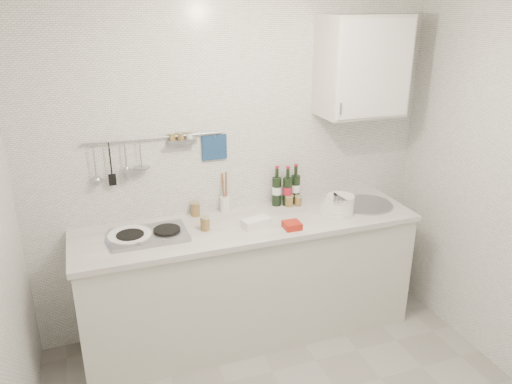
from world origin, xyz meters
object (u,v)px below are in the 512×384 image
wall_cabinet (362,66)px  plate_stack_sink (338,205)px  wine_bottles (287,185)px  utensil_crock (225,202)px  plate_stack_hob (129,237)px

wall_cabinet → plate_stack_sink: size_ratio=2.53×
plate_stack_sink → wine_bottles: bearing=138.2°
wall_cabinet → utensil_crock: wall_cabinet is taller
wall_cabinet → plate_stack_hob: bearing=-176.5°
wine_bottles → plate_stack_sink: bearing=-41.8°
wall_cabinet → wine_bottles: bearing=168.4°
wine_bottles → plate_stack_hob: bearing=-170.0°
plate_stack_hob → utensil_crock: bearing=18.0°
plate_stack_sink → utensil_crock: utensil_crock is taller
plate_stack_hob → wall_cabinet: bearing=3.5°
plate_stack_sink → plate_stack_hob: bearing=177.8°
plate_stack_hob → wine_bottles: 1.24m
plate_stack_sink → utensil_crock: (-0.78, 0.29, 0.02)m
plate_stack_hob → plate_stack_sink: bearing=-2.2°
plate_stack_hob → plate_stack_sink: 1.51m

